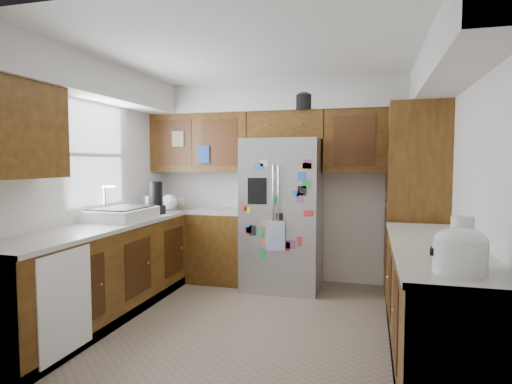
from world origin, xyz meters
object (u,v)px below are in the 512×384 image
Objects in this scene: pantry at (415,203)px; rice_cooker at (460,250)px; fridge at (283,214)px; paper_towel at (462,241)px.

rice_cooker is (-0.00, -2.47, -0.03)m from pantry.
fridge is 2.94m from rice_cooker.
pantry is 1.51m from fridge.
paper_towel is (0.05, 0.19, 0.01)m from rice_cooker.
fridge is 6.13× the size of rice_cooker.
rice_cooker is 1.01× the size of paper_towel.
pantry is at bearing 91.15° from paper_towel.
rice_cooker is (1.50, -2.53, 0.15)m from fridge.
pantry reaches higher than paper_towel.
pantry reaches higher than rice_cooker.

